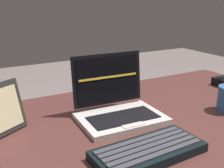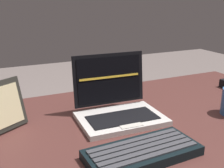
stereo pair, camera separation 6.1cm
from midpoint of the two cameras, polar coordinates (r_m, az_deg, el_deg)
The scene contains 4 objects.
desk at distance 1.01m, azimuth 5.35°, elevation -13.20°, with size 1.51×0.75×0.71m.
laptop_front at distance 0.96m, azimuth 2.93°, elevation -4.62°, with size 0.29×0.23×0.21m.
external_keyboard at distance 0.76m, azimuth 8.66°, elevation -13.74°, with size 0.31×0.14×0.03m.
photo_frame at distance 0.92m, azimuth -19.41°, elevation -4.27°, with size 0.13×0.11×0.16m.
Camera 2 is at (-0.42, -0.76, 1.11)m, focal length 44.48 mm.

